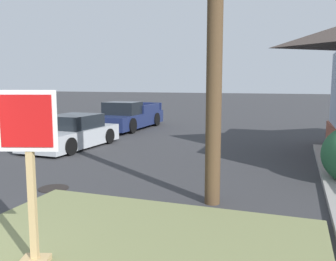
{
  "coord_description": "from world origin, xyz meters",
  "views": [
    {
      "loc": [
        4.82,
        -2.36,
        2.5
      ],
      "look_at": [
        2.27,
        4.92,
        1.47
      ],
      "focal_mm": 38.97,
      "sensor_mm": 36.0,
      "label": 1
    }
  ],
  "objects_px": {
    "stop_sign": "(31,180)",
    "parked_sedan_silver": "(72,133)",
    "manhole_cover": "(53,188)",
    "pickup_truck_navy": "(128,117)"
  },
  "relations": [
    {
      "from": "parked_sedan_silver",
      "to": "manhole_cover",
      "type": "bearing_deg",
      "value": -60.57
    },
    {
      "from": "stop_sign",
      "to": "manhole_cover",
      "type": "relative_size",
      "value": 3.32
    },
    {
      "from": "pickup_truck_navy",
      "to": "stop_sign",
      "type": "bearing_deg",
      "value": -69.33
    },
    {
      "from": "parked_sedan_silver",
      "to": "pickup_truck_navy",
      "type": "xyz_separation_m",
      "value": [
        -0.37,
        5.77,
        0.08
      ]
    },
    {
      "from": "manhole_cover",
      "to": "parked_sedan_silver",
      "type": "distance_m",
      "value": 5.63
    },
    {
      "from": "stop_sign",
      "to": "parked_sedan_silver",
      "type": "height_order",
      "value": "stop_sign"
    },
    {
      "from": "stop_sign",
      "to": "parked_sedan_silver",
      "type": "bearing_deg",
      "value": 120.96
    },
    {
      "from": "stop_sign",
      "to": "manhole_cover",
      "type": "distance_m",
      "value": 4.04
    },
    {
      "from": "stop_sign",
      "to": "manhole_cover",
      "type": "height_order",
      "value": "stop_sign"
    },
    {
      "from": "stop_sign",
      "to": "pickup_truck_navy",
      "type": "bearing_deg",
      "value": 110.67
    }
  ]
}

